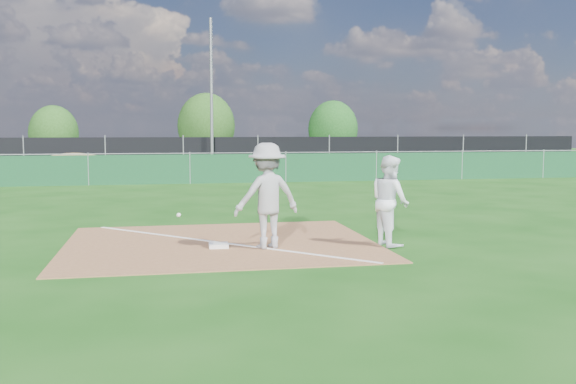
{
  "coord_description": "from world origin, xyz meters",
  "views": [
    {
      "loc": [
        -1.1,
        -11.49,
        2.27
      ],
      "look_at": [
        1.35,
        1.0,
        1.0
      ],
      "focal_mm": 40.0,
      "sensor_mm": 36.0,
      "label": 1
    }
  ],
  "objects_px": {
    "play_at_first": "(267,196)",
    "tree_mid": "(206,126)",
    "light_pole": "(211,95)",
    "runner": "(390,201)",
    "tree_left": "(54,133)",
    "tree_right": "(333,129)",
    "car_mid": "(156,152)",
    "car_right": "(253,153)",
    "car_left": "(106,153)",
    "first_base": "(219,245)"
  },
  "relations": [
    {
      "from": "tree_left",
      "to": "tree_mid",
      "type": "bearing_deg",
      "value": 1.13
    },
    {
      "from": "tree_left",
      "to": "car_mid",
      "type": "bearing_deg",
      "value": -40.17
    },
    {
      "from": "runner",
      "to": "car_mid",
      "type": "relative_size",
      "value": 0.35
    },
    {
      "from": "car_mid",
      "to": "car_right",
      "type": "distance_m",
      "value": 6.04
    },
    {
      "from": "runner",
      "to": "car_left",
      "type": "height_order",
      "value": "runner"
    },
    {
      "from": "runner",
      "to": "car_right",
      "type": "height_order",
      "value": "runner"
    },
    {
      "from": "tree_left",
      "to": "tree_mid",
      "type": "relative_size",
      "value": 0.8
    },
    {
      "from": "car_left",
      "to": "tree_left",
      "type": "height_order",
      "value": "tree_left"
    },
    {
      "from": "runner",
      "to": "car_mid",
      "type": "bearing_deg",
      "value": 1.15
    },
    {
      "from": "car_right",
      "to": "tree_mid",
      "type": "distance_m",
      "value": 5.88
    },
    {
      "from": "car_mid",
      "to": "tree_mid",
      "type": "bearing_deg",
      "value": -55.34
    },
    {
      "from": "car_right",
      "to": "tree_mid",
      "type": "xyz_separation_m",
      "value": [
        -2.55,
        5.02,
        1.69
      ]
    },
    {
      "from": "first_base",
      "to": "tree_right",
      "type": "height_order",
      "value": "tree_right"
    },
    {
      "from": "tree_left",
      "to": "play_at_first",
      "type": "bearing_deg",
      "value": -74.83
    },
    {
      "from": "play_at_first",
      "to": "tree_mid",
      "type": "xyz_separation_m",
      "value": [
        1.13,
        33.15,
        1.41
      ]
    },
    {
      "from": "car_right",
      "to": "tree_right",
      "type": "height_order",
      "value": "tree_right"
    },
    {
      "from": "light_pole",
      "to": "car_mid",
      "type": "xyz_separation_m",
      "value": [
        -2.99,
        4.96,
        -3.17
      ]
    },
    {
      "from": "runner",
      "to": "tree_left",
      "type": "relative_size",
      "value": 0.46
    },
    {
      "from": "car_mid",
      "to": "car_right",
      "type": "bearing_deg",
      "value": -107.33
    },
    {
      "from": "runner",
      "to": "tree_mid",
      "type": "relative_size",
      "value": 0.37
    },
    {
      "from": "play_at_first",
      "to": "car_mid",
      "type": "height_order",
      "value": "play_at_first"
    },
    {
      "from": "car_mid",
      "to": "tree_right",
      "type": "xyz_separation_m",
      "value": [
        12.68,
        6.38,
        1.38
      ]
    },
    {
      "from": "play_at_first",
      "to": "tree_left",
      "type": "relative_size",
      "value": 0.63
    },
    {
      "from": "car_right",
      "to": "tree_left",
      "type": "bearing_deg",
      "value": 49.91
    },
    {
      "from": "tree_left",
      "to": "tree_mid",
      "type": "height_order",
      "value": "tree_mid"
    },
    {
      "from": "car_mid",
      "to": "tree_left",
      "type": "height_order",
      "value": "tree_left"
    },
    {
      "from": "tree_left",
      "to": "car_right",
      "type": "bearing_deg",
      "value": -20.92
    },
    {
      "from": "first_base",
      "to": "car_mid",
      "type": "bearing_deg",
      "value": 92.97
    },
    {
      "from": "play_at_first",
      "to": "runner",
      "type": "xyz_separation_m",
      "value": [
        2.39,
        -0.11,
        -0.13
      ]
    },
    {
      "from": "first_base",
      "to": "play_at_first",
      "type": "distance_m",
      "value": 1.32
    },
    {
      "from": "first_base",
      "to": "tree_mid",
      "type": "bearing_deg",
      "value": 86.48
    },
    {
      "from": "light_pole",
      "to": "runner",
      "type": "height_order",
      "value": "light_pole"
    },
    {
      "from": "play_at_first",
      "to": "first_base",
      "type": "bearing_deg",
      "value": 166.63
    },
    {
      "from": "runner",
      "to": "car_left",
      "type": "relative_size",
      "value": 0.38
    },
    {
      "from": "car_left",
      "to": "tree_left",
      "type": "relative_size",
      "value": 1.23
    },
    {
      "from": "car_left",
      "to": "tree_mid",
      "type": "xyz_separation_m",
      "value": [
        6.35,
        5.14,
        1.62
      ]
    },
    {
      "from": "car_mid",
      "to": "tree_right",
      "type": "relative_size",
      "value": 1.16
    },
    {
      "from": "play_at_first",
      "to": "runner",
      "type": "bearing_deg",
      "value": -2.59
    },
    {
      "from": "play_at_first",
      "to": "tree_mid",
      "type": "height_order",
      "value": "tree_mid"
    },
    {
      "from": "play_at_first",
      "to": "car_right",
      "type": "relative_size",
      "value": 0.48
    },
    {
      "from": "tree_mid",
      "to": "first_base",
      "type": "bearing_deg",
      "value": -93.52
    },
    {
      "from": "tree_left",
      "to": "tree_right",
      "type": "distance_m",
      "value": 19.33
    },
    {
      "from": "runner",
      "to": "car_left",
      "type": "xyz_separation_m",
      "value": [
        -7.61,
        28.12,
        -0.07
      ]
    },
    {
      "from": "car_left",
      "to": "tree_mid",
      "type": "relative_size",
      "value": 0.99
    },
    {
      "from": "tree_mid",
      "to": "tree_right",
      "type": "relative_size",
      "value": 1.1
    },
    {
      "from": "tree_left",
      "to": "tree_right",
      "type": "bearing_deg",
      "value": 2.32
    },
    {
      "from": "car_right",
      "to": "light_pole",
      "type": "bearing_deg",
      "value": 133.3
    },
    {
      "from": "play_at_first",
      "to": "car_mid",
      "type": "relative_size",
      "value": 0.48
    },
    {
      "from": "first_base",
      "to": "play_at_first",
      "type": "height_order",
      "value": "play_at_first"
    },
    {
      "from": "play_at_first",
      "to": "tree_mid",
      "type": "relative_size",
      "value": 0.51
    }
  ]
}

